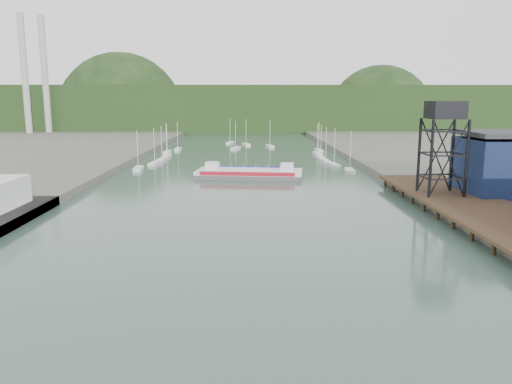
{
  "coord_description": "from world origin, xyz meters",
  "views": [
    {
      "loc": [
        1.5,
        -27.12,
        18.4
      ],
      "look_at": [
        2.73,
        50.28,
        4.0
      ],
      "focal_mm": 35.0,
      "sensor_mm": 36.0,
      "label": 1
    }
  ],
  "objects": [
    {
      "name": "east_pier",
      "position": [
        37.0,
        45.0,
        1.9
      ],
      "size": [
        14.0,
        70.0,
        2.45
      ],
      "color": "black",
      "rests_on": "ground"
    },
    {
      "name": "lift_tower",
      "position": [
        35.0,
        58.0,
        15.65
      ],
      "size": [
        6.5,
        6.5,
        16.0
      ],
      "color": "black",
      "rests_on": "east_pier"
    },
    {
      "name": "marina_sailboats",
      "position": [
        0.08,
        138.46,
        0.35
      ],
      "size": [
        57.71,
        92.65,
        0.9
      ],
      "color": "silver",
      "rests_on": "ground"
    },
    {
      "name": "smokestacks",
      "position": [
        -106.0,
        232.5,
        30.0
      ],
      "size": [
        11.2,
        8.2,
        60.0
      ],
      "color": "#ABAAA5",
      "rests_on": "ground"
    },
    {
      "name": "distant_hills",
      "position": [
        -3.98,
        301.35,
        10.38
      ],
      "size": [
        500.0,
        120.0,
        80.0
      ],
      "color": "black",
      "rests_on": "ground"
    },
    {
      "name": "chain_ferry",
      "position": [
        1.79,
        90.86,
        1.03
      ],
      "size": [
        26.03,
        12.98,
        3.6
      ],
      "rotation": [
        0.0,
        0.0,
        -0.12
      ],
      "color": "#504F52",
      "rests_on": "ground"
    }
  ]
}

